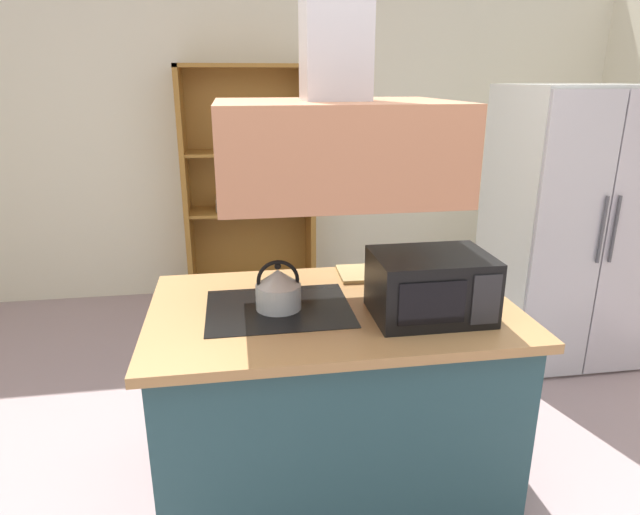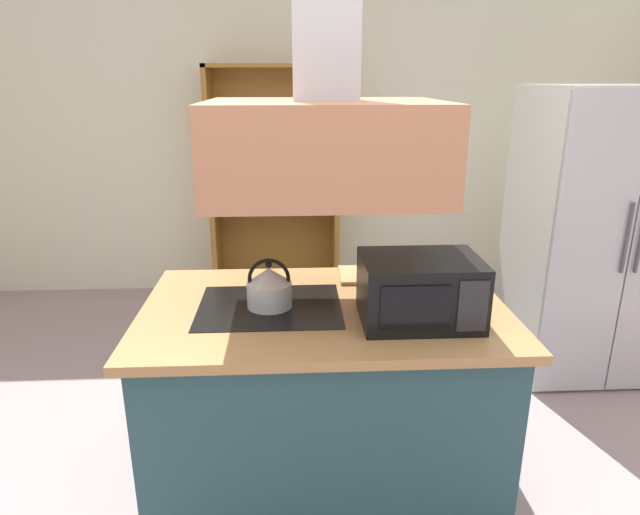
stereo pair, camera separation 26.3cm
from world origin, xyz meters
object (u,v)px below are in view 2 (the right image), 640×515
(microwave, at_px, (420,290))
(cutting_board, at_px, (374,275))
(dish_cabinet, at_px, (275,198))
(kettle, at_px, (269,287))
(refrigerator, at_px, (594,235))

(microwave, bearing_deg, cutting_board, 101.24)
(dish_cabinet, relative_size, cutting_board, 5.65)
(dish_cabinet, xyz_separation_m, kettle, (0.04, -2.41, 0.14))
(kettle, relative_size, microwave, 0.46)
(dish_cabinet, bearing_deg, refrigerator, -34.20)
(dish_cabinet, distance_m, cutting_board, 2.14)
(refrigerator, relative_size, microwave, 3.88)
(microwave, bearing_deg, kettle, 164.46)
(dish_cabinet, height_order, kettle, dish_cabinet)
(refrigerator, bearing_deg, microwave, -138.81)
(refrigerator, distance_m, dish_cabinet, 2.44)
(cutting_board, distance_m, microwave, 0.53)
(refrigerator, height_order, cutting_board, refrigerator)
(kettle, xyz_separation_m, cutting_board, (0.50, 0.34, -0.08))
(refrigerator, height_order, kettle, refrigerator)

